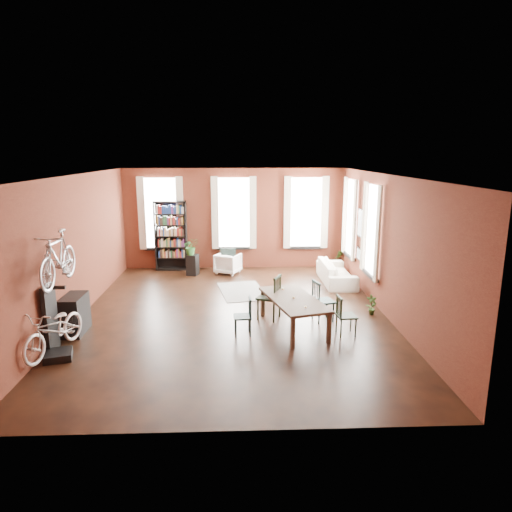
{
  "coord_description": "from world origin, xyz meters",
  "views": [
    {
      "loc": [
        0.12,
        -9.99,
        3.68
      ],
      "look_at": [
        0.55,
        0.6,
        1.26
      ],
      "focal_mm": 32.0,
      "sensor_mm": 36.0,
      "label": 1
    }
  ],
  "objects_px": {
    "dining_table": "(293,314)",
    "bicycle_floor": "(52,309)",
    "bookshelf": "(171,236)",
    "console_table": "(75,314)",
    "dining_chair_a": "(243,316)",
    "plant_stand": "(193,265)",
    "dining_chair_b": "(269,297)",
    "dining_chair_d": "(323,301)",
    "white_armchair": "(228,262)",
    "cream_sofa": "(337,269)",
    "bike_trainer": "(58,355)",
    "dining_chair_c": "(346,316)"
  },
  "relations": [
    {
      "from": "bike_trainer",
      "to": "bookshelf",
      "type": "bearing_deg",
      "value": 79.69
    },
    {
      "from": "dining_table",
      "to": "dining_chair_d",
      "type": "distance_m",
      "value": 0.86
    },
    {
      "from": "bookshelf",
      "to": "bicycle_floor",
      "type": "xyz_separation_m",
      "value": [
        -1.2,
        -6.46,
        -0.14
      ]
    },
    {
      "from": "dining_chair_d",
      "to": "plant_stand",
      "type": "relative_size",
      "value": 1.45
    },
    {
      "from": "dining_chair_a",
      "to": "console_table",
      "type": "distance_m",
      "value": 3.49
    },
    {
      "from": "dining_chair_c",
      "to": "plant_stand",
      "type": "xyz_separation_m",
      "value": [
        -3.61,
        4.85,
        -0.09
      ]
    },
    {
      "from": "dining_chair_a",
      "to": "dining_chair_c",
      "type": "distance_m",
      "value": 2.13
    },
    {
      "from": "bike_trainer",
      "to": "bicycle_floor",
      "type": "distance_m",
      "value": 0.9
    },
    {
      "from": "dining_chair_c",
      "to": "bike_trainer",
      "type": "xyz_separation_m",
      "value": [
        -5.5,
        -0.92,
        -0.34
      ]
    },
    {
      "from": "dining_table",
      "to": "plant_stand",
      "type": "relative_size",
      "value": 3.13
    },
    {
      "from": "dining_chair_b",
      "to": "console_table",
      "type": "bearing_deg",
      "value": -56.01
    },
    {
      "from": "dining_chair_a",
      "to": "white_armchair",
      "type": "bearing_deg",
      "value": -179.27
    },
    {
      "from": "cream_sofa",
      "to": "console_table",
      "type": "distance_m",
      "value": 7.15
    },
    {
      "from": "bookshelf",
      "to": "white_armchair",
      "type": "relative_size",
      "value": 3.18
    },
    {
      "from": "dining_table",
      "to": "dining_chair_c",
      "type": "relative_size",
      "value": 2.42
    },
    {
      "from": "dining_table",
      "to": "dining_chair_b",
      "type": "distance_m",
      "value": 0.81
    },
    {
      "from": "white_armchair",
      "to": "console_table",
      "type": "height_order",
      "value": "console_table"
    },
    {
      "from": "console_table",
      "to": "plant_stand",
      "type": "height_order",
      "value": "console_table"
    },
    {
      "from": "dining_chair_a",
      "to": "bookshelf",
      "type": "relative_size",
      "value": 0.36
    },
    {
      "from": "dining_chair_c",
      "to": "plant_stand",
      "type": "distance_m",
      "value": 6.05
    },
    {
      "from": "bookshelf",
      "to": "console_table",
      "type": "bearing_deg",
      "value": -103.83
    },
    {
      "from": "dining_chair_b",
      "to": "bookshelf",
      "type": "relative_size",
      "value": 0.46
    },
    {
      "from": "cream_sofa",
      "to": "white_armchair",
      "type": "bearing_deg",
      "value": 69.8
    },
    {
      "from": "dining_chair_c",
      "to": "white_armchair",
      "type": "bearing_deg",
      "value": 21.74
    },
    {
      "from": "bike_trainer",
      "to": "plant_stand",
      "type": "height_order",
      "value": "plant_stand"
    },
    {
      "from": "dining_table",
      "to": "bicycle_floor",
      "type": "xyz_separation_m",
      "value": [
        -4.47,
        -1.27,
        0.62
      ]
    },
    {
      "from": "console_table",
      "to": "dining_chair_d",
      "type": "bearing_deg",
      "value": 5.16
    },
    {
      "from": "dining_chair_b",
      "to": "dining_chair_d",
      "type": "height_order",
      "value": "dining_chair_b"
    },
    {
      "from": "dining_chair_b",
      "to": "cream_sofa",
      "type": "relative_size",
      "value": 0.49
    },
    {
      "from": "dining_chair_d",
      "to": "plant_stand",
      "type": "height_order",
      "value": "dining_chair_d"
    },
    {
      "from": "dining_chair_c",
      "to": "bike_trainer",
      "type": "distance_m",
      "value": 5.59
    },
    {
      "from": "dining_chair_d",
      "to": "plant_stand",
      "type": "distance_m",
      "value": 5.2
    },
    {
      "from": "plant_stand",
      "to": "bicycle_floor",
      "type": "distance_m",
      "value": 6.11
    },
    {
      "from": "dining_chair_d",
      "to": "console_table",
      "type": "distance_m",
      "value": 5.3
    },
    {
      "from": "dining_chair_b",
      "to": "bookshelf",
      "type": "bearing_deg",
      "value": -123.42
    },
    {
      "from": "dining_chair_b",
      "to": "bookshelf",
      "type": "height_order",
      "value": "bookshelf"
    },
    {
      "from": "console_table",
      "to": "dining_chair_b",
      "type": "bearing_deg",
      "value": 9.07
    },
    {
      "from": "bookshelf",
      "to": "white_armchair",
      "type": "height_order",
      "value": "bookshelf"
    },
    {
      "from": "console_table",
      "to": "dining_table",
      "type": "bearing_deg",
      "value": 0.19
    },
    {
      "from": "dining_chair_a",
      "to": "plant_stand",
      "type": "distance_m",
      "value": 4.98
    },
    {
      "from": "cream_sofa",
      "to": "bicycle_floor",
      "type": "bearing_deg",
      "value": 127.75
    },
    {
      "from": "dining_chair_d",
      "to": "white_armchair",
      "type": "distance_m",
      "value": 4.72
    },
    {
      "from": "dining_chair_c",
      "to": "cream_sofa",
      "type": "xyz_separation_m",
      "value": [
        0.62,
        3.84,
        -0.01
      ]
    },
    {
      "from": "white_armchair",
      "to": "cream_sofa",
      "type": "relative_size",
      "value": 0.33
    },
    {
      "from": "bookshelf",
      "to": "dining_table",
      "type": "bearing_deg",
      "value": -57.69
    },
    {
      "from": "dining_table",
      "to": "bicycle_floor",
      "type": "height_order",
      "value": "bicycle_floor"
    },
    {
      "from": "dining_chair_d",
      "to": "bookshelf",
      "type": "relative_size",
      "value": 0.42
    },
    {
      "from": "bike_trainer",
      "to": "console_table",
      "type": "height_order",
      "value": "console_table"
    },
    {
      "from": "dining_chair_a",
      "to": "dining_chair_d",
      "type": "xyz_separation_m",
      "value": [
        1.8,
        0.72,
        0.07
      ]
    },
    {
      "from": "dining_chair_c",
      "to": "console_table",
      "type": "xyz_separation_m",
      "value": [
        -5.61,
        0.34,
        -0.01
      ]
    }
  ]
}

